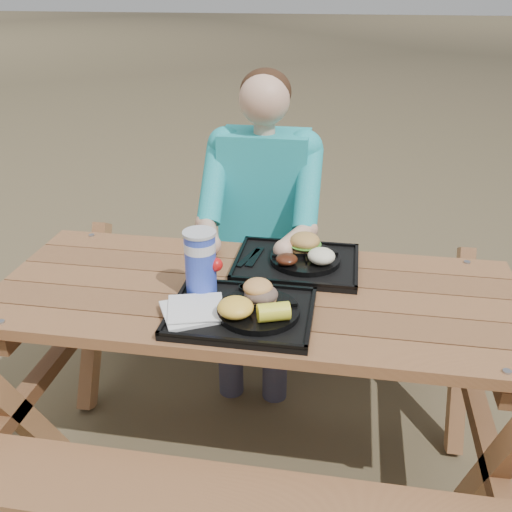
# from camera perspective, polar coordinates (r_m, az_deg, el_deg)

# --- Properties ---
(ground) EXTENTS (60.00, 60.00, 0.00)m
(ground) POSITION_cam_1_polar(r_m,az_deg,el_deg) (2.42, 0.00, -19.03)
(ground) COLOR #999999
(ground) RESTS_ON ground
(picnic_table) EXTENTS (1.80, 1.49, 0.75)m
(picnic_table) POSITION_cam_1_polar(r_m,az_deg,el_deg) (2.17, 0.00, -12.04)
(picnic_table) COLOR #999999
(picnic_table) RESTS_ON ground
(tray_near) EXTENTS (0.45, 0.35, 0.02)m
(tray_near) POSITION_cam_1_polar(r_m,az_deg,el_deg) (1.81, -1.47, -5.80)
(tray_near) COLOR black
(tray_near) RESTS_ON picnic_table
(tray_far) EXTENTS (0.45, 0.35, 0.02)m
(tray_far) POSITION_cam_1_polar(r_m,az_deg,el_deg) (2.12, 4.08, -0.82)
(tray_far) COLOR black
(tray_far) RESTS_ON picnic_table
(plate_near) EXTENTS (0.26, 0.26, 0.02)m
(plate_near) POSITION_cam_1_polar(r_m,az_deg,el_deg) (1.79, 0.24, -5.50)
(plate_near) COLOR black
(plate_near) RESTS_ON tray_near
(plate_far) EXTENTS (0.26, 0.26, 0.02)m
(plate_far) POSITION_cam_1_polar(r_m,az_deg,el_deg) (2.12, 4.93, -0.28)
(plate_far) COLOR black
(plate_far) RESTS_ON tray_far
(napkin_stack) EXTENTS (0.24, 0.24, 0.02)m
(napkin_stack) POSITION_cam_1_polar(r_m,az_deg,el_deg) (1.80, -6.45, -5.45)
(napkin_stack) COLOR silver
(napkin_stack) RESTS_ON tray_near
(soda_cup) EXTENTS (0.10, 0.10, 0.21)m
(soda_cup) POSITION_cam_1_polar(r_m,az_deg,el_deg) (1.88, -5.57, -0.74)
(soda_cup) COLOR #1934BF
(soda_cup) RESTS_ON tray_near
(condiment_bbq) EXTENTS (0.04, 0.04, 0.03)m
(condiment_bbq) POSITION_cam_1_polar(r_m,az_deg,el_deg) (1.90, -1.10, -3.39)
(condiment_bbq) COLOR black
(condiment_bbq) RESTS_ON tray_near
(condiment_mustard) EXTENTS (0.05, 0.05, 0.03)m
(condiment_mustard) POSITION_cam_1_polar(r_m,az_deg,el_deg) (1.90, 0.96, -3.36)
(condiment_mustard) COLOR #F5A81B
(condiment_mustard) RESTS_ON tray_near
(sandwich) EXTENTS (0.10, 0.10, 0.10)m
(sandwich) POSITION_cam_1_polar(r_m,az_deg,el_deg) (1.80, 0.52, -2.99)
(sandwich) COLOR #DE964E
(sandwich) RESTS_ON plate_near
(mac_cheese) EXTENTS (0.11, 0.11, 0.06)m
(mac_cheese) POSITION_cam_1_polar(r_m,az_deg,el_deg) (1.73, -2.07, -5.17)
(mac_cheese) COLOR yellow
(mac_cheese) RESTS_ON plate_near
(corn_cob) EXTENTS (0.12, 0.12, 0.06)m
(corn_cob) POSITION_cam_1_polar(r_m,az_deg,el_deg) (1.71, 1.77, -5.61)
(corn_cob) COLOR yellow
(corn_cob) RESTS_ON plate_near
(cutlery_far) EXTENTS (0.05, 0.17, 0.01)m
(cutlery_far) POSITION_cam_1_polar(r_m,az_deg,el_deg) (2.14, -0.11, -0.10)
(cutlery_far) COLOR black
(cutlery_far) RESTS_ON tray_far
(burger) EXTENTS (0.11, 0.11, 0.10)m
(burger) POSITION_cam_1_polar(r_m,az_deg,el_deg) (2.14, 4.93, 1.87)
(burger) COLOR #C18B44
(burger) RESTS_ON plate_far
(baked_beans) EXTENTS (0.08, 0.08, 0.04)m
(baked_beans) POSITION_cam_1_polar(r_m,az_deg,el_deg) (2.04, 3.08, -0.33)
(baked_beans) COLOR #421A0D
(baked_beans) RESTS_ON plate_far
(potato_salad) EXTENTS (0.10, 0.10, 0.06)m
(potato_salad) POSITION_cam_1_polar(r_m,az_deg,el_deg) (2.06, 6.56, -0.01)
(potato_salad) COLOR white
(potato_salad) RESTS_ON plate_far
(diner) EXTENTS (0.48, 0.84, 1.28)m
(diner) POSITION_cam_1_polar(r_m,az_deg,el_deg) (2.60, 0.78, 1.67)
(diner) COLOR #1C9AC6
(diner) RESTS_ON ground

